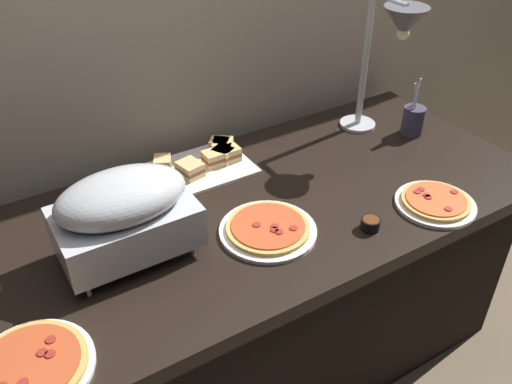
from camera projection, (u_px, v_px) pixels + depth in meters
name	position (u px, v px, depth m)	size (l,w,h in m)	color
ground_plane	(259.00, 357.00, 2.16)	(8.00, 8.00, 0.00)	brown
back_wall	(182.00, 24.00, 1.82)	(4.40, 0.04, 2.40)	tan
buffet_table	(259.00, 288.00, 1.94)	(1.90, 0.84, 0.76)	black
chafing_dish	(124.00, 212.00, 1.44)	(0.37, 0.24, 0.26)	#B7BABF
heat_lamp	(396.00, 36.00, 1.83)	(0.15, 0.31, 0.52)	#B7BABF
pizza_plate_front	(435.00, 202.00, 1.71)	(0.25, 0.25, 0.03)	white
pizza_plate_center	(31.00, 367.00, 1.20)	(0.28, 0.28, 0.03)	white
pizza_plate_raised_stand	(268.00, 229.00, 1.60)	(0.29, 0.29, 0.03)	white
sandwich_platter	(205.00, 161.00, 1.89)	(0.36, 0.26, 0.06)	white
sauce_cup_near	(118.00, 188.00, 1.76)	(0.06, 0.06, 0.04)	black
sauce_cup_far	(371.00, 223.00, 1.61)	(0.06, 0.06, 0.04)	black
utensil_holder	(413.00, 120.00, 2.07)	(0.08, 0.08, 0.23)	#383347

